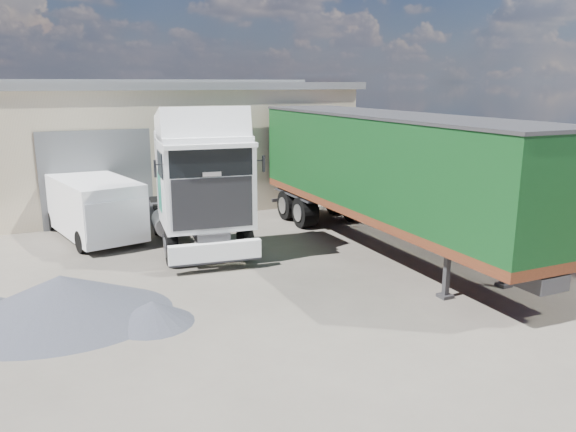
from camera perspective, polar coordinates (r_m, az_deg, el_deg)
name	(u,v)px	position (r m, az deg, el deg)	size (l,w,h in m)	color
ground	(236,315)	(13.37, -5.32, -9.94)	(120.00, 120.00, 0.00)	#2B2923
brick_boundary_wall	(458,185)	(23.74, 16.86, 3.05)	(0.35, 26.00, 2.50)	maroon
tractor_unit	(200,191)	(17.96, -8.88, 2.54)	(3.29, 7.18, 4.64)	black
box_trailer	(386,168)	(18.03, 9.96, 4.82)	(2.88, 13.12, 4.35)	#2D2D30
panel_van	(94,207)	(20.51, -19.15, 0.84)	(3.19, 5.47, 2.10)	black
gravel_heap	(58,299)	(13.97, -22.34, -7.77)	(5.81, 5.10, 1.04)	#21232C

